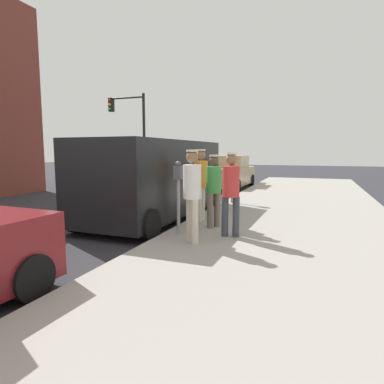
{
  "coord_description": "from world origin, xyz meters",
  "views": [
    {
      "loc": [
        3.99,
        -6.5,
        1.86
      ],
      "look_at": [
        1.65,
        -0.33,
        1.05
      ],
      "focal_mm": 30.82,
      "sensor_mm": 36.0,
      "label": 1
    }
  ],
  "objects_px": {
    "pedestrian_in_orange": "(201,180)",
    "parked_van": "(155,178)",
    "parking_meter_near": "(178,185)",
    "parked_sedan_ahead": "(229,173)",
    "traffic_light_corner": "(131,123)",
    "pedestrian_in_green": "(214,186)",
    "pedestrian_in_red": "(231,189)",
    "parking_meter_far": "(232,172)",
    "pedestrian_in_white": "(192,190)"
  },
  "relations": [
    {
      "from": "pedestrian_in_orange",
      "to": "pedestrian_in_red",
      "type": "bearing_deg",
      "value": -48.2
    },
    {
      "from": "parking_meter_far",
      "to": "parking_meter_near",
      "type": "bearing_deg",
      "value": -90.0
    },
    {
      "from": "parked_van",
      "to": "pedestrian_in_white",
      "type": "bearing_deg",
      "value": -49.94
    },
    {
      "from": "parking_meter_far",
      "to": "pedestrian_in_white",
      "type": "relative_size",
      "value": 0.87
    },
    {
      "from": "pedestrian_in_green",
      "to": "parking_meter_far",
      "type": "bearing_deg",
      "value": 97.55
    },
    {
      "from": "pedestrian_in_orange",
      "to": "pedestrian_in_red",
      "type": "distance_m",
      "value": 1.57
    },
    {
      "from": "pedestrian_in_green",
      "to": "pedestrian_in_orange",
      "type": "relative_size",
      "value": 0.93
    },
    {
      "from": "parking_meter_near",
      "to": "pedestrian_in_green",
      "type": "height_order",
      "value": "pedestrian_in_green"
    },
    {
      "from": "pedestrian_in_red",
      "to": "traffic_light_corner",
      "type": "height_order",
      "value": "traffic_light_corner"
    },
    {
      "from": "pedestrian_in_orange",
      "to": "pedestrian_in_red",
      "type": "relative_size",
      "value": 1.04
    },
    {
      "from": "parking_meter_near",
      "to": "parked_sedan_ahead",
      "type": "relative_size",
      "value": 0.34
    },
    {
      "from": "pedestrian_in_orange",
      "to": "parked_van",
      "type": "distance_m",
      "value": 1.58
    },
    {
      "from": "pedestrian_in_white",
      "to": "parked_sedan_ahead",
      "type": "bearing_deg",
      "value": 100.9
    },
    {
      "from": "pedestrian_in_white",
      "to": "parked_van",
      "type": "xyz_separation_m",
      "value": [
        -1.99,
        2.36,
        -0.0
      ]
    },
    {
      "from": "parking_meter_near",
      "to": "pedestrian_in_red",
      "type": "xyz_separation_m",
      "value": [
        1.05,
        0.21,
        -0.06
      ]
    },
    {
      "from": "pedestrian_in_green",
      "to": "parked_van",
      "type": "height_order",
      "value": "parked_van"
    },
    {
      "from": "pedestrian_in_green",
      "to": "pedestrian_in_orange",
      "type": "bearing_deg",
      "value": 134.1
    },
    {
      "from": "parking_meter_near",
      "to": "pedestrian_in_green",
      "type": "bearing_deg",
      "value": 61.05
    },
    {
      "from": "parked_sedan_ahead",
      "to": "traffic_light_corner",
      "type": "distance_m",
      "value": 6.78
    },
    {
      "from": "parking_meter_far",
      "to": "pedestrian_in_green",
      "type": "relative_size",
      "value": 0.93
    },
    {
      "from": "traffic_light_corner",
      "to": "parked_van",
      "type": "bearing_deg",
      "value": -55.8
    },
    {
      "from": "pedestrian_in_white",
      "to": "pedestrian_in_red",
      "type": "height_order",
      "value": "pedestrian_in_white"
    },
    {
      "from": "pedestrian_in_green",
      "to": "parked_sedan_ahead",
      "type": "relative_size",
      "value": 0.37
    },
    {
      "from": "parking_meter_near",
      "to": "parked_sedan_ahead",
      "type": "bearing_deg",
      "value": 98.79
    },
    {
      "from": "pedestrian_in_white",
      "to": "pedestrian_in_orange",
      "type": "distance_m",
      "value": 1.93
    },
    {
      "from": "pedestrian_in_red",
      "to": "parked_sedan_ahead",
      "type": "relative_size",
      "value": 0.38
    },
    {
      "from": "parking_meter_near",
      "to": "parking_meter_far",
      "type": "height_order",
      "value": "same"
    },
    {
      "from": "pedestrian_in_green",
      "to": "parked_van",
      "type": "distance_m",
      "value": 2.23
    },
    {
      "from": "pedestrian_in_white",
      "to": "traffic_light_corner",
      "type": "height_order",
      "value": "traffic_light_corner"
    },
    {
      "from": "parked_sedan_ahead",
      "to": "parking_meter_near",
      "type": "bearing_deg",
      "value": -81.21
    },
    {
      "from": "traffic_light_corner",
      "to": "pedestrian_in_white",
      "type": "bearing_deg",
      "value": -54.53
    },
    {
      "from": "pedestrian_in_green",
      "to": "pedestrian_in_red",
      "type": "height_order",
      "value": "pedestrian_in_red"
    },
    {
      "from": "traffic_light_corner",
      "to": "pedestrian_in_orange",
      "type": "bearing_deg",
      "value": -51.34
    },
    {
      "from": "pedestrian_in_red",
      "to": "parked_sedan_ahead",
      "type": "bearing_deg",
      "value": 104.64
    },
    {
      "from": "parking_meter_near",
      "to": "traffic_light_corner",
      "type": "height_order",
      "value": "traffic_light_corner"
    },
    {
      "from": "pedestrian_in_orange",
      "to": "traffic_light_corner",
      "type": "bearing_deg",
      "value": 128.66
    },
    {
      "from": "parking_meter_far",
      "to": "pedestrian_in_white",
      "type": "height_order",
      "value": "pedestrian_in_white"
    },
    {
      "from": "pedestrian_in_green",
      "to": "pedestrian_in_red",
      "type": "bearing_deg",
      "value": -50.03
    },
    {
      "from": "pedestrian_in_green",
      "to": "parked_sedan_ahead",
      "type": "distance_m",
      "value": 9.71
    },
    {
      "from": "parking_meter_far",
      "to": "pedestrian_in_red",
      "type": "xyz_separation_m",
      "value": [
        1.05,
        -4.36,
        -0.06
      ]
    },
    {
      "from": "parking_meter_near",
      "to": "parked_van",
      "type": "bearing_deg",
      "value": 128.61
    },
    {
      "from": "pedestrian_in_orange",
      "to": "parked_sedan_ahead",
      "type": "relative_size",
      "value": 0.4
    },
    {
      "from": "parking_meter_near",
      "to": "pedestrian_in_green",
      "type": "distance_m",
      "value": 1.01
    },
    {
      "from": "pedestrian_in_orange",
      "to": "parked_van",
      "type": "bearing_deg",
      "value": 161.77
    },
    {
      "from": "pedestrian_in_white",
      "to": "parking_meter_near",
      "type": "bearing_deg",
      "value": 135.18
    },
    {
      "from": "parking_meter_far",
      "to": "pedestrian_in_orange",
      "type": "bearing_deg",
      "value": -89.94
    },
    {
      "from": "parking_meter_near",
      "to": "traffic_light_corner",
      "type": "distance_m",
      "value": 13.71
    },
    {
      "from": "pedestrian_in_green",
      "to": "parked_sedan_ahead",
      "type": "xyz_separation_m",
      "value": [
        -2.09,
        9.48,
        -0.34
      ]
    },
    {
      "from": "parking_meter_near",
      "to": "parking_meter_far",
      "type": "xyz_separation_m",
      "value": [
        0.0,
        4.57,
        0.0
      ]
    },
    {
      "from": "parking_meter_near",
      "to": "parked_van",
      "type": "height_order",
      "value": "parked_van"
    }
  ]
}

